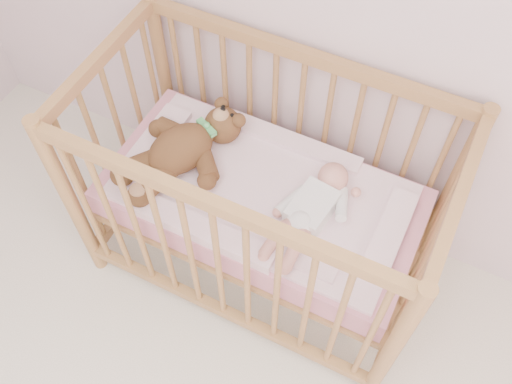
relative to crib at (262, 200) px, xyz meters
The scene contains 5 objects.
crib is the anchor object (origin of this frame).
mattress 0.01m from the crib, ahead, with size 1.22×0.62×0.13m, color #D0828F.
blanket 0.06m from the crib, ahead, with size 1.10×0.58×0.06m, color #F6AABD, non-canonical shape.
baby 0.25m from the crib, ahead, with size 0.25×0.52×0.12m, color white, non-canonical shape.
teddy_bear 0.37m from the crib, behind, with size 0.42×0.59×0.16m, color brown, non-canonical shape.
Camera 1 is at (0.27, 0.50, 2.37)m, focal length 40.00 mm.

